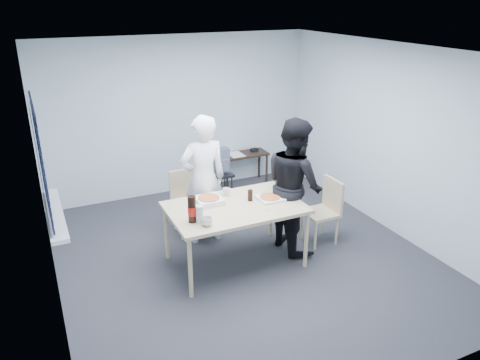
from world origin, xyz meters
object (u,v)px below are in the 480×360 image
stool (220,179)px  mug_a (207,222)px  chair_right (326,206)px  mug_b (226,192)px  person_white (203,180)px  side_table (244,158)px  chair_far (187,197)px  soda_bottle (192,210)px  person_black (294,185)px  dining_table (235,210)px  backpack (220,161)px

stool → mug_a: size_ratio=4.15×
chair_right → mug_b: 1.39m
person_white → side_table: (1.36, 1.62, -0.40)m
chair_far → mug_a: size_ratio=7.24×
chair_far → soda_bottle: (-0.36, -1.28, 0.43)m
chair_right → person_white: 1.69m
person_black → soda_bottle: (-1.48, -0.26, 0.05)m
chair_right → mug_b: bearing=165.7°
dining_table → mug_b: (0.03, 0.34, 0.11)m
chair_right → side_table: bearing=92.8°
dining_table → chair_right: size_ratio=1.82×
mug_b → soda_bottle: (-0.64, -0.52, 0.10)m
person_white → side_table: size_ratio=2.09×
person_white → mug_a: size_ratio=14.39×
chair_far → person_black: 1.56m
chair_far → soda_bottle: bearing=-105.6°
mug_a → person_black: bearing=16.9°
dining_table → chair_right: 1.36m
chair_far → mug_b: size_ratio=8.90×
person_white → mug_a: bearing=71.3°
chair_far → person_black: bearing=-42.3°
stool → soda_bottle: (-1.15, -1.96, 0.54)m
person_white → person_black: bearing=147.0°
backpack → mug_b: backpack is taller
dining_table → stool: size_ratio=3.17×
mug_a → soda_bottle: soda_bottle is taller
person_white → stool: (0.67, 1.05, -0.48)m
chair_far → side_table: chair_far is taller
person_white → stool: 1.34m
chair_far → person_black: size_ratio=0.50×
chair_right → side_table: 2.35m
side_table → mug_a: 3.21m
dining_table → chair_right: bearing=0.4°
dining_table → person_black: bearing=5.0°
person_white → mug_a: (-0.36, -1.07, -0.05)m
side_table → backpack: bearing=-140.0°
soda_bottle → person_white: bearing=62.3°
mug_b → backpack: bearing=70.5°
person_white → mug_a: 1.13m
side_table → backpack: backpack is taller
dining_table → person_black: (0.87, 0.08, 0.15)m
person_black → side_table: (0.36, 2.28, -0.40)m
chair_right → side_table: chair_right is taller
side_table → stool: (-0.69, -0.57, -0.09)m
side_table → stool: side_table is taller
mug_b → soda_bottle: 0.84m
backpack → person_white: bearing=-109.3°
side_table → mug_b: size_ratio=8.49×
person_white → backpack: (0.67, 1.04, -0.18)m
side_table → mug_b: mug_b is taller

